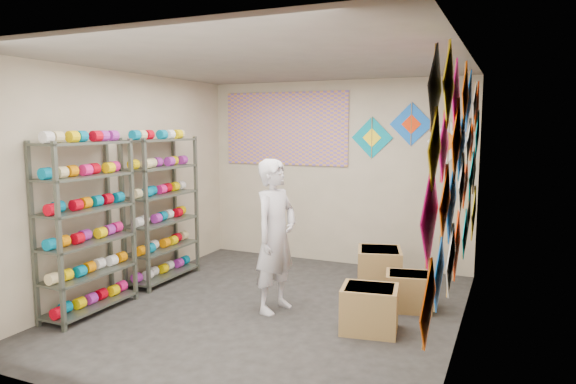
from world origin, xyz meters
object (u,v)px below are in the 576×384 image
at_px(shelf_rack_front, 87,227).
at_px(carton_c, 379,269).
at_px(shopkeeper, 276,236).
at_px(shelf_rack_back, 162,210).
at_px(carton_b, 409,291).
at_px(carton_a, 369,309).

height_order(shelf_rack_front, carton_c, shelf_rack_front).
bearing_deg(shelf_rack_front, carton_c, 37.74).
bearing_deg(shopkeeper, shelf_rack_back, 89.05).
height_order(shelf_rack_front, shopkeeper, shelf_rack_front).
xyz_separation_m(shelf_rack_front, shopkeeper, (1.85, 0.88, -0.11)).
bearing_deg(shopkeeper, carton_b, -53.20).
xyz_separation_m(shelf_rack_back, shopkeeper, (1.85, -0.42, -0.11)).
distance_m(shelf_rack_front, shopkeeper, 2.05).
height_order(shelf_rack_front, shelf_rack_back, same).
height_order(carton_a, carton_c, carton_c).
height_order(shopkeeper, carton_b, shopkeeper).
bearing_deg(carton_a, carton_c, 90.90).
height_order(shelf_rack_back, carton_b, shelf_rack_back).
distance_m(shelf_rack_front, carton_b, 3.61).
relative_size(shelf_rack_back, shopkeeper, 1.13).
xyz_separation_m(shopkeeper, carton_c, (0.87, 1.22, -0.59)).
distance_m(shopkeeper, carton_a, 1.28).
xyz_separation_m(shelf_rack_front, carton_b, (3.20, 1.51, -0.75)).
height_order(shelf_rack_back, carton_a, shelf_rack_back).
bearing_deg(shopkeeper, carton_a, -86.40).
relative_size(shopkeeper, carton_c, 2.88).
bearing_deg(shelf_rack_back, carton_a, -10.98).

